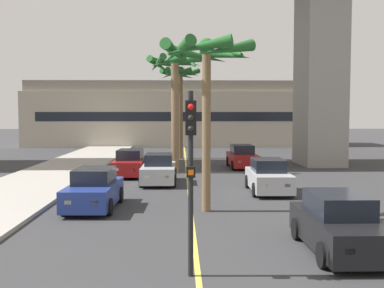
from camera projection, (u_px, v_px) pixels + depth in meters
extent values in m
cube|color=#DBCC4C|center=(188.00, 179.00, 26.23)|extent=(0.14, 56.00, 0.01)
cube|color=gray|center=(320.00, 65.00, 33.33)|extent=(2.80, 4.40, 14.32)
cube|color=#BCB29E|center=(184.00, 119.00, 54.50)|extent=(35.67, 8.00, 6.10)
cube|color=gray|center=(184.00, 88.00, 54.26)|extent=(34.96, 7.20, 1.20)
cube|color=black|center=(184.00, 117.00, 50.47)|extent=(32.11, 0.04, 1.00)
cube|color=maroon|center=(130.00, 166.00, 27.55)|extent=(1.80, 4.14, 0.80)
cube|color=black|center=(130.00, 155.00, 27.66)|extent=(1.44, 2.08, 0.60)
cube|color=#F2EDCC|center=(134.00, 169.00, 25.54)|extent=(0.24, 0.09, 0.14)
cube|color=#F2EDCC|center=(117.00, 169.00, 25.54)|extent=(0.24, 0.09, 0.14)
cylinder|color=black|center=(141.00, 173.00, 26.30)|extent=(0.24, 0.65, 0.64)
cylinder|color=black|center=(113.00, 173.00, 26.30)|extent=(0.24, 0.65, 0.64)
cylinder|color=black|center=(146.00, 168.00, 28.84)|extent=(0.24, 0.65, 0.64)
cylinder|color=black|center=(120.00, 168.00, 28.84)|extent=(0.24, 0.65, 0.64)
cube|color=black|center=(339.00, 231.00, 12.40)|extent=(1.71, 4.10, 0.80)
cube|color=black|center=(338.00, 204.00, 12.51)|extent=(1.40, 2.05, 0.60)
cube|color=#F2EDCC|center=(349.00, 251.00, 10.38)|extent=(0.24, 0.08, 0.14)
cylinder|color=black|center=(324.00, 255.00, 11.13)|extent=(0.22, 0.64, 0.64)
cylinder|color=black|center=(352.00, 228.00, 13.71)|extent=(0.22, 0.64, 0.64)
cylinder|color=black|center=(297.00, 229.00, 13.67)|extent=(0.22, 0.64, 0.64)
cube|color=#B7BABF|center=(268.00, 180.00, 21.87)|extent=(1.77, 4.13, 0.80)
cube|color=black|center=(268.00, 165.00, 21.98)|extent=(1.43, 2.07, 0.60)
cube|color=#F2EDCC|center=(287.00, 185.00, 19.87)|extent=(0.24, 0.08, 0.14)
cube|color=#F2EDCC|center=(266.00, 185.00, 19.86)|extent=(0.24, 0.08, 0.14)
cylinder|color=black|center=(291.00, 190.00, 20.63)|extent=(0.23, 0.64, 0.64)
cylinder|color=black|center=(255.00, 190.00, 20.61)|extent=(0.23, 0.64, 0.64)
cylinder|color=black|center=(280.00, 181.00, 23.16)|extent=(0.23, 0.64, 0.64)
cylinder|color=black|center=(248.00, 181.00, 23.15)|extent=(0.23, 0.64, 0.64)
cube|color=navy|center=(94.00, 194.00, 18.10)|extent=(1.81, 4.14, 0.80)
cube|color=black|center=(94.00, 176.00, 18.21)|extent=(1.45, 2.09, 0.60)
cube|color=#F2EDCC|center=(95.00, 202.00, 16.09)|extent=(0.24, 0.09, 0.14)
cube|color=#F2EDCC|center=(68.00, 202.00, 16.09)|extent=(0.24, 0.09, 0.14)
cylinder|color=black|center=(109.00, 207.00, 16.85)|extent=(0.24, 0.65, 0.64)
cylinder|color=black|center=(64.00, 207.00, 16.85)|extent=(0.24, 0.65, 0.64)
cylinder|color=black|center=(120.00, 195.00, 19.39)|extent=(0.24, 0.65, 0.64)
cylinder|color=black|center=(81.00, 195.00, 19.39)|extent=(0.24, 0.65, 0.64)
cube|color=maroon|center=(242.00, 159.00, 31.69)|extent=(1.80, 4.14, 0.80)
cube|color=black|center=(242.00, 149.00, 31.80)|extent=(1.45, 2.08, 0.60)
cube|color=#F2EDCC|center=(255.00, 162.00, 29.71)|extent=(0.24, 0.09, 0.14)
cube|color=#F2EDCC|center=(240.00, 162.00, 29.66)|extent=(0.24, 0.09, 0.14)
cylinder|color=black|center=(258.00, 165.00, 30.48)|extent=(0.24, 0.65, 0.64)
cylinder|color=black|center=(233.00, 165.00, 30.40)|extent=(0.24, 0.65, 0.64)
cylinder|color=black|center=(251.00, 161.00, 33.01)|extent=(0.24, 0.65, 0.64)
cylinder|color=black|center=(228.00, 161.00, 32.93)|extent=(0.24, 0.65, 0.64)
cube|color=#B7BABF|center=(159.00, 173.00, 24.61)|extent=(1.71, 4.11, 0.80)
cube|color=black|center=(159.00, 159.00, 24.71)|extent=(1.40, 2.05, 0.60)
cube|color=#F2EDCC|center=(166.00, 177.00, 22.61)|extent=(0.24, 0.08, 0.14)
cube|color=#F2EDCC|center=(147.00, 177.00, 22.59)|extent=(0.24, 0.08, 0.14)
cylinder|color=black|center=(174.00, 181.00, 23.37)|extent=(0.22, 0.64, 0.64)
cylinder|color=black|center=(141.00, 181.00, 23.34)|extent=(0.22, 0.64, 0.64)
cylinder|color=black|center=(174.00, 174.00, 25.91)|extent=(0.22, 0.64, 0.64)
cylinder|color=black|center=(145.00, 174.00, 25.87)|extent=(0.22, 0.64, 0.64)
cylinder|color=black|center=(191.00, 185.00, 10.48)|extent=(0.12, 0.12, 4.20)
cube|color=black|center=(191.00, 118.00, 10.24)|extent=(0.24, 0.20, 0.76)
sphere|color=red|center=(191.00, 107.00, 10.12)|extent=(0.14, 0.14, 0.14)
sphere|color=black|center=(191.00, 118.00, 10.14)|extent=(0.14, 0.14, 0.14)
sphere|color=black|center=(191.00, 129.00, 10.15)|extent=(0.14, 0.14, 0.14)
cube|color=black|center=(191.00, 172.00, 10.34)|extent=(0.20, 0.16, 0.24)
cube|color=orange|center=(191.00, 172.00, 10.26)|extent=(0.12, 0.03, 0.12)
cylinder|color=brown|center=(180.00, 116.00, 38.21)|extent=(0.44, 0.44, 7.02)
sphere|color=#236028|center=(180.00, 71.00, 37.97)|extent=(0.60, 0.60, 0.60)
cone|color=#236028|center=(193.00, 73.00, 37.96)|extent=(0.54, 2.23, 0.79)
cone|color=#236028|center=(190.00, 74.00, 38.75)|extent=(1.85, 1.91, 0.80)
cone|color=#236028|center=(181.00, 75.00, 39.07)|extent=(2.25, 0.63, 0.95)
cone|color=#236028|center=(170.00, 74.00, 38.69)|extent=(1.82, 1.94, 0.88)
cone|color=#236028|center=(167.00, 73.00, 37.82)|extent=(0.70, 2.25, 0.79)
cone|color=#236028|center=(172.00, 74.00, 37.11)|extent=(2.03, 1.69, 1.03)
cone|color=#236028|center=(178.00, 73.00, 36.90)|extent=(2.26, 0.71, 0.92)
cone|color=#236028|center=(188.00, 74.00, 37.14)|extent=(2.03, 1.68, 1.01)
cylinder|color=brown|center=(206.00, 132.00, 17.43)|extent=(0.33, 0.33, 6.03)
sphere|color=#236028|center=(207.00, 46.00, 17.22)|extent=(0.60, 0.60, 0.60)
cone|color=#236028|center=(238.00, 53.00, 17.33)|extent=(0.57, 2.45, 0.91)
cone|color=#236028|center=(226.00, 55.00, 18.13)|extent=(2.08, 1.98, 0.84)
cone|color=#236028|center=(198.00, 56.00, 18.39)|extent=(2.46, 0.98, 0.85)
cone|color=#236028|center=(176.00, 53.00, 17.58)|extent=(1.18, 2.44, 0.85)
cone|color=#236028|center=(177.00, 52.00, 16.72)|extent=(1.40, 2.39, 0.95)
cone|color=#236028|center=(199.00, 47.00, 16.08)|extent=(2.45, 1.11, 0.80)
cone|color=#236028|center=(226.00, 49.00, 16.23)|extent=(2.31, 1.63, 0.92)
cylinder|color=brown|center=(175.00, 118.00, 28.77)|extent=(0.47, 0.47, 6.88)
sphere|color=#236028|center=(175.00, 59.00, 28.53)|extent=(0.60, 0.60, 0.60)
cone|color=#236028|center=(193.00, 64.00, 28.69)|extent=(0.66, 2.35, 1.02)
cone|color=#236028|center=(187.00, 64.00, 29.45)|extent=(2.08, 1.81, 0.80)
cone|color=#236028|center=(170.00, 65.00, 29.63)|extent=(2.35, 1.11, 0.89)
cone|color=#236028|center=(159.00, 65.00, 29.10)|extent=(1.53, 2.23, 1.07)
cone|color=#236028|center=(157.00, 64.00, 28.11)|extent=(1.27, 2.31, 1.09)
cone|color=#236028|center=(168.00, 61.00, 27.48)|extent=(2.33, 1.26, 0.95)
cone|color=#236028|center=(185.00, 61.00, 27.59)|extent=(2.21, 1.60, 0.88)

